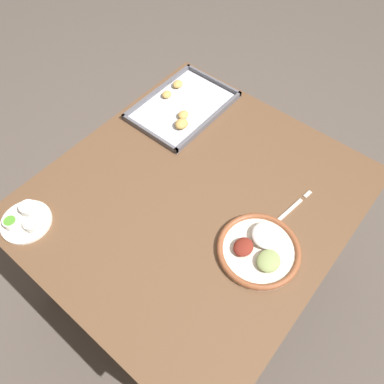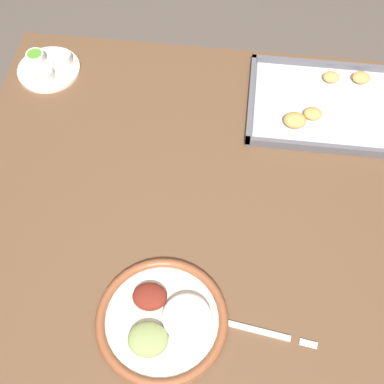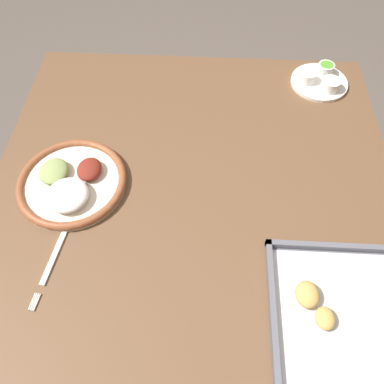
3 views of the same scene
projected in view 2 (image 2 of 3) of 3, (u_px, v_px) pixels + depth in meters
name	position (u px, v px, depth m)	size (l,w,h in m)	color
ground_plane	(195.00, 307.00, 1.83)	(8.00, 8.00, 0.00)	#564C44
dining_table	(196.00, 220.00, 1.31)	(1.10, 1.00, 0.71)	brown
dinner_plate	(164.00, 320.00, 1.06)	(0.27, 0.27, 0.05)	beige
fork	(255.00, 330.00, 1.06)	(0.22, 0.04, 0.00)	silver
saucer_plate	(48.00, 67.00, 1.43)	(0.17, 0.17, 0.04)	white
baking_tray	(329.00, 106.00, 1.37)	(0.42, 0.29, 0.04)	#595960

